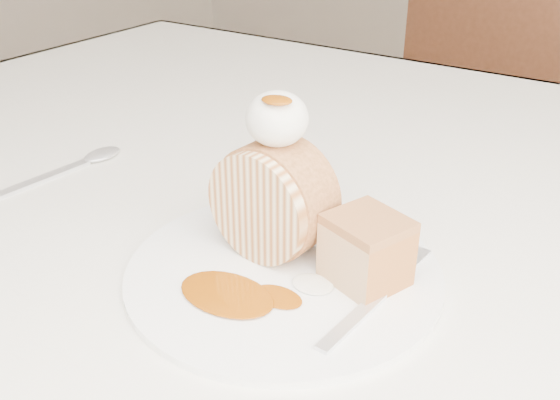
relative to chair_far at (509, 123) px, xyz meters
The scene contains 10 objects.
table 0.86m from the chair_far, 87.91° to the right, with size 1.40×0.90×0.75m.
chair_far is the anchor object (origin of this frame).
plate 1.08m from the chair_far, 85.81° to the right, with size 0.25×0.25×0.01m, color white.
roulade_slice 1.08m from the chair_far, 86.98° to the right, with size 0.09×0.09×0.05m, color beige.
cake_chunk 1.08m from the chair_far, 82.43° to the right, with size 0.06×0.05×0.05m, color #BE7748.
whipped_cream 1.09m from the chair_far, 86.89° to the right, with size 0.05×0.05×0.04m, color white.
caramel_drizzle 1.11m from the chair_far, 86.57° to the right, with size 0.02×0.02×0.01m, color #863D05.
caramel_pool 1.14m from the chair_far, 86.78° to the right, with size 0.08×0.05×0.00m, color #863D05, non-canonical shape.
fork 1.11m from the chair_far, 81.75° to the right, with size 0.02×0.15×0.00m, color silver.
spoon 1.11m from the chair_far, 101.95° to the right, with size 0.02×0.17×0.00m, color silver.
Camera 1 is at (0.27, -0.35, 1.04)m, focal length 40.00 mm.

